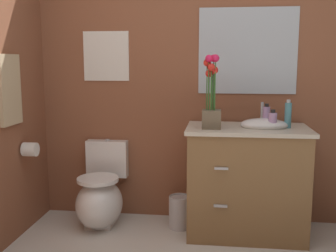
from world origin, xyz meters
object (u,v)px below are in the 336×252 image
Objects in this scene: soap_bottle at (273,120)px; hanging_towel at (10,90)px; lotion_bottle at (266,116)px; toilet_paper_roll at (30,149)px; wall_poster at (106,56)px; vanity_cabinet at (247,180)px; wall_mirror at (248,51)px; hand_wash_bottle at (288,115)px; trash_bin at (180,212)px; flower_vase at (212,101)px; toilet at (101,197)px.

hanging_towel is (-1.93, -0.26, 0.23)m from soap_bottle.
toilet_paper_roll is at bearing -172.13° from lotion_bottle.
wall_poster is at bearing 47.84° from hanging_towel.
wall_mirror is (-0.00, 0.29, 1.01)m from vanity_cabinet.
soap_bottle is 0.35× the size of wall_poster.
trash_bin is (-0.83, 0.05, -0.83)m from hand_wash_bottle.
hanging_towel is at bearing -171.28° from flower_vase.
hand_wash_bottle is (1.49, -0.02, 0.72)m from toilet.
vanity_cabinet is 4.84× the size of hand_wash_bottle.
trash_bin is at bearing 16.92° from hanging_towel.
flower_vase is at bearing -160.96° from vanity_cabinet.
soap_bottle is at bearing -3.93° from toilet.
lotion_bottle is 0.17m from hand_wash_bottle.
hand_wash_bottle is 0.41× the size of hanging_towel.
toilet_paper_roll is (0.06, 0.15, -0.48)m from hanging_towel.
soap_bottle is 0.28× the size of hanging_towel.
hand_wash_bottle is at bearing 4.91° from toilet_paper_roll.
wall_mirror is at bearing 115.89° from soap_bottle.
toilet_paper_roll is at bearing -177.09° from flower_vase.
flower_vase is 5.02× the size of toilet_paper_roll.
toilet_paper_roll is at bearing -176.87° from soap_bottle.
wall_mirror is (-0.18, 0.36, 0.52)m from soap_bottle.
wall_mirror is 1.88m from hanging_towel.
trash_bin is (-0.68, -0.04, -0.81)m from lotion_bottle.
toilet is 0.70m from toilet_paper_roll.
vanity_cabinet is 1.73m from toilet_paper_roll.
toilet_paper_roll is at bearing -137.39° from wall_poster.
lotion_bottle is at bearing 2.50° from toilet.
lotion_bottle is at bearing 23.18° from flower_vase.
toilet_paper_roll is (-0.50, -0.20, 0.44)m from toilet.
flower_vase is at bearing -7.76° from toilet.
vanity_cabinet is 7.11× the size of soap_bottle.
vanity_cabinet is at bearing -89.47° from wall_mirror.
trash_bin is (-0.25, 0.15, -0.94)m from flower_vase.
hand_wash_bottle reaches higher than trash_bin.
flower_vase reaches higher than lotion_bottle.
wall_mirror is at bearing 54.36° from flower_vase.
wall_mirror reaches higher than vanity_cabinet.
toilet is 1.24m from flower_vase.
flower_vase is at bearing 2.91° from toilet_paper_roll.
vanity_cabinet is at bearing -149.34° from lotion_bottle.
hanging_towel is (-2.05, -0.33, 0.19)m from hand_wash_bottle.
hanging_towel is (-1.90, -0.41, 0.21)m from lotion_bottle.
hand_wash_bottle is at bearing -0.96° from toilet.
wall_poster reaches higher than hanging_towel.
hand_wash_bottle is at bearing -44.57° from wall_mirror.
flower_vase is 2.56× the size of hand_wash_bottle.
wall_poster reaches higher than trash_bin.
hanging_towel reaches higher than soap_bottle.
toilet is at bearing -177.50° from lotion_bottle.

